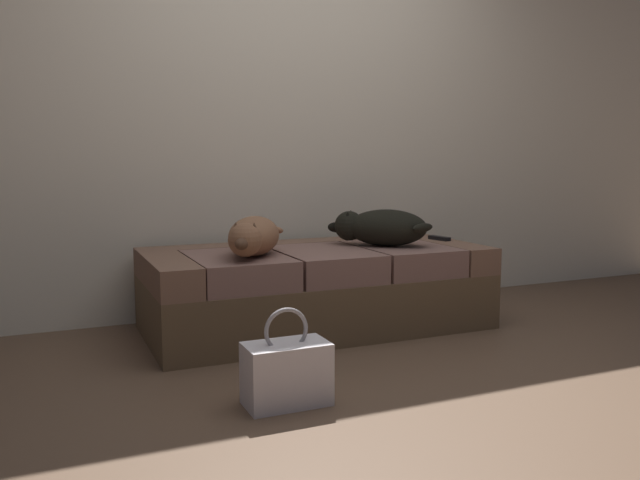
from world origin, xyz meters
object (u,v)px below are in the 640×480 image
dog_dark (380,227)px  handbag (287,372)px  tv_remote (439,238)px  couch (316,288)px  dog_tan (253,236)px

dog_dark → handbag: size_ratio=1.44×
dog_dark → handbag: dog_dark is taller
dog_dark → tv_remote: size_ratio=3.64×
couch → dog_dark: dog_dark is taller
couch → handbag: couch is taller
couch → tv_remote: size_ratio=12.26×
couch → handbag: size_ratio=4.86×
dog_tan → handbag: (-0.14, -0.84, -0.42)m
dog_dark → tv_remote: bearing=10.5°
dog_tan → tv_remote: bearing=8.3°
dog_tan → tv_remote: (1.23, 0.18, -0.09)m
tv_remote → handbag: tv_remote is taller
couch → dog_tan: dog_tan is taller
couch → handbag: bearing=-119.0°
couch → dog_dark: 0.50m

